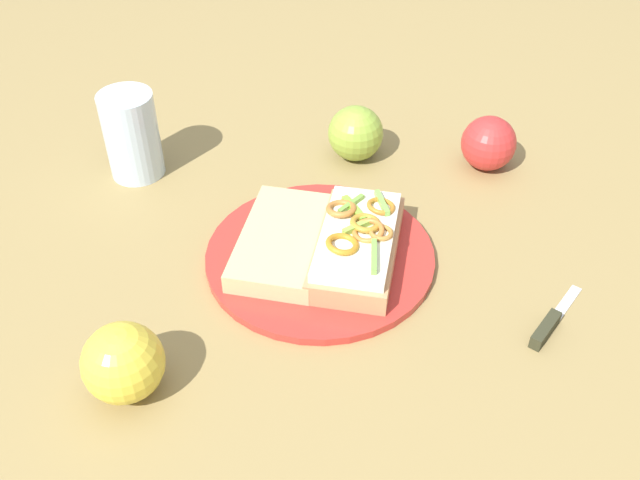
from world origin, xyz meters
name	(u,v)px	position (x,y,z in m)	size (l,w,h in m)	color
ground_plane	(320,259)	(0.00, 0.00, 0.00)	(2.00, 2.00, 0.00)	olive
plate	(320,256)	(0.00, 0.00, 0.01)	(0.27, 0.27, 0.01)	red
sandwich	(357,244)	(-0.04, 0.00, 0.03)	(0.10, 0.18, 0.05)	tan
bread_slice_side	(284,240)	(0.04, 0.00, 0.02)	(0.17, 0.10, 0.02)	tan
apple_0	(356,133)	(-0.01, -0.22, 0.04)	(0.08, 0.08, 0.08)	#86A637
apple_1	(489,143)	(-0.19, -0.23, 0.04)	(0.07, 0.07, 0.07)	red
apple_2	(123,363)	(0.16, 0.22, 0.04)	(0.08, 0.08, 0.08)	gold
drinking_glass	(132,135)	(0.27, -0.14, 0.06)	(0.07, 0.07, 0.12)	silver
knife	(550,324)	(-0.26, 0.07, 0.01)	(0.07, 0.11, 0.02)	silver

